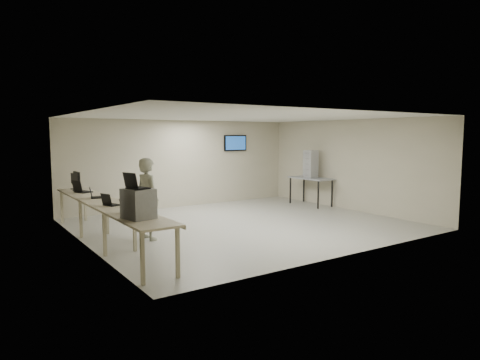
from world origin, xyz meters
TOP-DOWN VIEW (x-y plane):
  - room at (0.03, 0.06)m, footprint 8.01×7.01m
  - workbench at (-3.59, 0.00)m, footprint 0.76×6.00m
  - equipment_box at (-3.65, -2.07)m, footprint 0.53×0.57m
  - laptop_on_box at (-3.71, -2.07)m, footprint 0.39×0.42m
  - laptop_0 at (-3.62, -1.45)m, footprint 0.31×0.35m
  - laptop_1 at (-3.65, -0.45)m, footprint 0.36×0.38m
  - laptop_2 at (-3.62, 0.79)m, footprint 0.33×0.37m
  - laptop_3 at (-3.63, 1.93)m, footprint 0.44×0.47m
  - monitor_near at (-3.60, 2.41)m, footprint 0.22×0.49m
  - monitor_far at (-3.60, 2.75)m, footprint 0.19×0.42m
  - soldier at (-2.69, -0.11)m, footprint 0.54×0.73m
  - side_table at (3.60, 1.31)m, footprint 0.72×1.54m
  - storage_bins at (3.58, 1.31)m, footprint 0.34×0.38m

SIDE VIEW (x-z plane):
  - workbench at x=-3.59m, z-range 0.38..1.28m
  - side_table at x=3.60m, z-range 0.39..1.31m
  - soldier at x=-2.69m, z-range 0.00..1.83m
  - laptop_2 at x=-3.62m, z-range 0.84..1.09m
  - laptop_1 at x=-3.65m, z-range 0.84..1.09m
  - laptop_0 at x=-3.62m, z-range 0.84..1.09m
  - laptop_3 at x=-3.63m, z-range 0.82..1.14m
  - monitor_far at x=-3.60m, z-range 0.94..1.36m
  - equipment_box at x=-3.65m, z-range 0.90..1.42m
  - monitor_near at x=-3.60m, z-range 0.95..1.44m
  - storage_bins at x=3.58m, z-range 0.92..1.83m
  - room at x=0.03m, z-range 0.01..2.82m
  - laptop_on_box at x=-3.71m, z-range 1.35..1.63m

